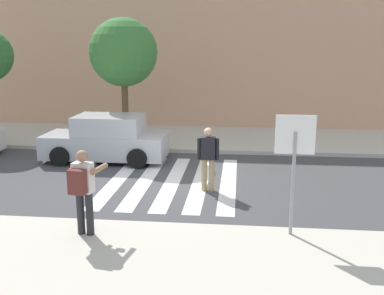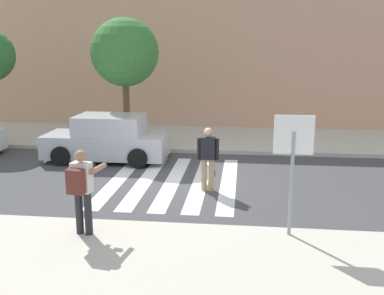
# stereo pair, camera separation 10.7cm
# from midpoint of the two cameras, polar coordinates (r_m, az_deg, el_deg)

# --- Properties ---
(ground_plane) EXTENTS (120.00, 120.00, 0.00)m
(ground_plane) POSITION_cam_midpoint_polar(r_m,az_deg,el_deg) (12.82, -2.82, -4.53)
(ground_plane) COLOR #424244
(sidewalk_far) EXTENTS (60.00, 4.80, 0.14)m
(sidewalk_far) POSITION_cam_midpoint_polar(r_m,az_deg,el_deg) (18.57, 0.04, 1.22)
(sidewalk_far) COLOR beige
(sidewalk_far) RESTS_ON ground
(building_facade_far) EXTENTS (56.00, 4.00, 7.73)m
(building_facade_far) POSITION_cam_midpoint_polar(r_m,az_deg,el_deg) (22.56, 1.26, 13.00)
(building_facade_far) COLOR tan
(building_facade_far) RESTS_ON ground
(crosswalk_stripe_0) EXTENTS (0.44, 5.20, 0.01)m
(crosswalk_stripe_0) POSITION_cam_midpoint_polar(r_m,az_deg,el_deg) (13.34, -9.51, -3.98)
(crosswalk_stripe_0) COLOR silver
(crosswalk_stripe_0) RESTS_ON ground
(crosswalk_stripe_1) EXTENTS (0.44, 5.20, 0.01)m
(crosswalk_stripe_1) POSITION_cam_midpoint_polar(r_m,az_deg,el_deg) (13.15, -6.14, -4.12)
(crosswalk_stripe_1) COLOR silver
(crosswalk_stripe_1) RESTS_ON ground
(crosswalk_stripe_2) EXTENTS (0.44, 5.20, 0.01)m
(crosswalk_stripe_2) POSITION_cam_midpoint_polar(r_m,az_deg,el_deg) (13.01, -2.68, -4.25)
(crosswalk_stripe_2) COLOR silver
(crosswalk_stripe_2) RESTS_ON ground
(crosswalk_stripe_3) EXTENTS (0.44, 5.20, 0.01)m
(crosswalk_stripe_3) POSITION_cam_midpoint_polar(r_m,az_deg,el_deg) (12.91, 0.84, -4.37)
(crosswalk_stripe_3) COLOR silver
(crosswalk_stripe_3) RESTS_ON ground
(crosswalk_stripe_4) EXTENTS (0.44, 5.20, 0.01)m
(crosswalk_stripe_4) POSITION_cam_midpoint_polar(r_m,az_deg,el_deg) (12.87, 4.40, -4.47)
(crosswalk_stripe_4) COLOR silver
(crosswalk_stripe_4) RESTS_ON ground
(stop_sign) EXTENTS (0.76, 0.08, 2.41)m
(stop_sign) POSITION_cam_midpoint_polar(r_m,az_deg,el_deg) (8.84, 12.56, -0.17)
(stop_sign) COLOR gray
(stop_sign) RESTS_ON sidewalk_near
(photographer_with_backpack) EXTENTS (0.67, 0.90, 1.72)m
(photographer_with_backpack) POSITION_cam_midpoint_polar(r_m,az_deg,el_deg) (9.05, -14.02, -4.69)
(photographer_with_backpack) COLOR #232328
(photographer_with_backpack) RESTS_ON sidewalk_near
(pedestrian_crossing) EXTENTS (0.58, 0.25, 1.72)m
(pedestrian_crossing) POSITION_cam_midpoint_polar(r_m,az_deg,el_deg) (11.89, 1.80, -1.05)
(pedestrian_crossing) COLOR tan
(pedestrian_crossing) RESTS_ON ground
(parked_car_silver) EXTENTS (4.10, 1.92, 1.55)m
(parked_car_silver) POSITION_cam_midpoint_polar(r_m,az_deg,el_deg) (15.38, -10.97, 1.00)
(parked_car_silver) COLOR #B7BABF
(parked_car_silver) RESTS_ON ground
(street_tree_center) EXTENTS (2.49, 2.49, 4.68)m
(street_tree_center) POSITION_cam_midpoint_polar(r_m,az_deg,el_deg) (16.90, -8.88, 11.80)
(street_tree_center) COLOR brown
(street_tree_center) RESTS_ON sidewalk_far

